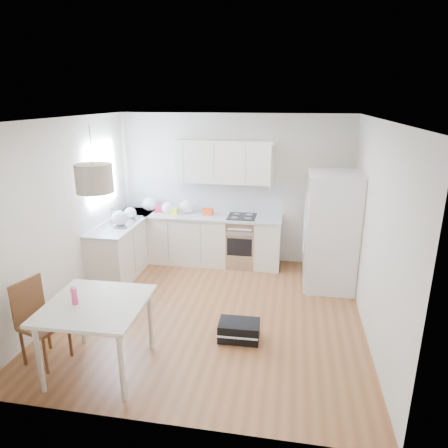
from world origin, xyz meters
name	(u,v)px	position (x,y,z in m)	size (l,w,h in m)	color
floor	(211,312)	(0.00, 0.00, 0.00)	(4.20, 4.20, 0.00)	brown
ceiling	(209,119)	(0.00, 0.00, 2.70)	(4.20, 4.20, 0.00)	white
wall_back	(234,189)	(0.00, 2.10, 1.35)	(4.20, 4.20, 0.00)	beige
wall_left	(66,215)	(-2.10, 0.00, 1.35)	(4.20, 4.20, 0.00)	beige
wall_right	(374,232)	(2.10, 0.00, 1.35)	(4.20, 4.20, 0.00)	beige
window_glassblock	(101,173)	(-2.09, 1.15, 1.75)	(0.02, 1.00, 1.00)	#BFE0F9
cabinets_back	(199,239)	(-0.60, 1.80, 0.44)	(3.00, 0.60, 0.88)	silver
cabinets_left	(125,247)	(-1.80, 1.20, 0.44)	(0.60, 1.80, 0.88)	silver
counter_back	(198,216)	(-0.60, 1.80, 0.90)	(3.02, 0.64, 0.04)	silver
counter_left	(123,222)	(-1.80, 1.20, 0.90)	(0.64, 1.82, 0.04)	silver
backsplash_back	(202,195)	(-0.60, 2.09, 1.21)	(3.00, 0.01, 0.58)	white
backsplash_left	(105,204)	(-2.09, 1.20, 1.21)	(0.01, 1.80, 0.58)	white
upper_cabinets	(224,162)	(-0.15, 1.94, 1.88)	(1.70, 0.32, 0.75)	silver
range_oven	(242,242)	(0.20, 1.80, 0.44)	(0.50, 0.61, 0.88)	#B5B7B9
sink	(122,222)	(-1.80, 1.15, 0.92)	(0.50, 0.80, 0.16)	#B5B7B9
refrigerator	(332,231)	(1.72, 1.23, 0.93)	(0.88, 0.93, 1.86)	white
dining_table	(96,311)	(-0.98, -1.43, 0.74)	(1.08, 1.08, 0.83)	beige
dining_chair	(44,323)	(-1.66, -1.40, 0.50)	(0.42, 0.42, 0.99)	#4C2516
drink_bottle	(74,294)	(-1.18, -1.49, 0.95)	(0.06, 0.06, 0.23)	#E63F7F
gym_bag	(239,330)	(0.48, -0.58, 0.12)	(0.51, 0.34, 0.24)	black
pendant_lamp	(94,178)	(-0.91, -1.32, 2.18)	(0.37, 0.37, 0.29)	#B5AB8B
grocery_bag_a	(150,204)	(-1.56, 1.90, 1.05)	(0.28, 0.24, 0.25)	white
grocery_bag_b	(168,208)	(-1.15, 1.75, 1.03)	(0.25, 0.21, 0.22)	white
grocery_bag_c	(187,206)	(-0.83, 1.87, 1.04)	(0.28, 0.23, 0.25)	white
grocery_bag_d	(130,213)	(-1.73, 1.39, 1.02)	(0.21, 0.18, 0.19)	white
grocery_bag_e	(120,218)	(-1.75, 0.98, 1.04)	(0.27, 0.23, 0.25)	white
snack_orange	(208,212)	(-0.42, 1.81, 0.98)	(0.17, 0.11, 0.12)	red
snack_yellow	(173,211)	(-1.07, 1.74, 0.98)	(0.18, 0.11, 0.12)	yellow
snack_red	(160,209)	(-1.35, 1.84, 0.98)	(0.16, 0.10, 0.11)	#B51632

